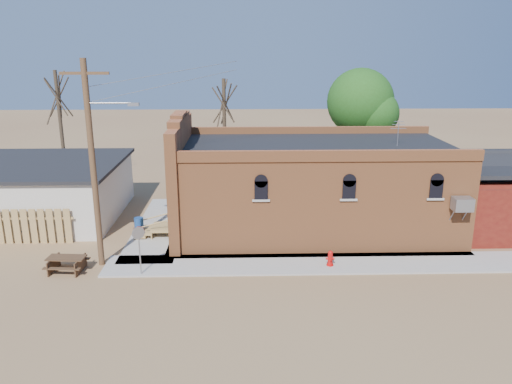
{
  "coord_description": "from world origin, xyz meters",
  "views": [
    {
      "loc": [
        -1.82,
        -19.66,
        9.39
      ],
      "look_at": [
        -1.16,
        4.44,
        2.4
      ],
      "focal_mm": 35.0,
      "sensor_mm": 36.0,
      "label": 1
    }
  ],
  "objects_px": {
    "stop_sign": "(139,237)",
    "brick_bar": "(309,187)",
    "trash_barrel": "(139,225)",
    "fire_hydrant": "(330,258)",
    "picnic_table": "(67,262)",
    "utility_pole": "(94,161)"
  },
  "relations": [
    {
      "from": "stop_sign",
      "to": "picnic_table",
      "type": "distance_m",
      "value": 3.58
    },
    {
      "from": "stop_sign",
      "to": "picnic_table",
      "type": "relative_size",
      "value": 1.27
    },
    {
      "from": "picnic_table",
      "to": "trash_barrel",
      "type": "bearing_deg",
      "value": 69.31
    },
    {
      "from": "utility_pole",
      "to": "fire_hydrant",
      "type": "height_order",
      "value": "utility_pole"
    },
    {
      "from": "brick_bar",
      "to": "picnic_table",
      "type": "xyz_separation_m",
      "value": [
        -11.14,
        -4.99,
        -1.9
      ]
    },
    {
      "from": "stop_sign",
      "to": "trash_barrel",
      "type": "distance_m",
      "value": 5.46
    },
    {
      "from": "utility_pole",
      "to": "trash_barrel",
      "type": "distance_m",
      "value": 5.94
    },
    {
      "from": "picnic_table",
      "to": "utility_pole",
      "type": "bearing_deg",
      "value": 31.76
    },
    {
      "from": "trash_barrel",
      "to": "picnic_table",
      "type": "height_order",
      "value": "trash_barrel"
    },
    {
      "from": "stop_sign",
      "to": "trash_barrel",
      "type": "bearing_deg",
      "value": 90.36
    },
    {
      "from": "utility_pole",
      "to": "trash_barrel",
      "type": "xyz_separation_m",
      "value": [
        0.84,
        3.99,
        -4.32
      ]
    },
    {
      "from": "fire_hydrant",
      "to": "picnic_table",
      "type": "distance_m",
      "value": 11.53
    },
    {
      "from": "trash_barrel",
      "to": "picnic_table",
      "type": "xyz_separation_m",
      "value": [
        -2.2,
        -4.69,
        -0.01
      ]
    },
    {
      "from": "utility_pole",
      "to": "brick_bar",
      "type": "bearing_deg",
      "value": 23.69
    },
    {
      "from": "stop_sign",
      "to": "brick_bar",
      "type": "bearing_deg",
      "value": 23.45
    },
    {
      "from": "brick_bar",
      "to": "utility_pole",
      "type": "xyz_separation_m",
      "value": [
        -9.79,
        -4.29,
        2.43
      ]
    },
    {
      "from": "utility_pole",
      "to": "fire_hydrant",
      "type": "relative_size",
      "value": 12.76
    },
    {
      "from": "fire_hydrant",
      "to": "trash_barrel",
      "type": "height_order",
      "value": "trash_barrel"
    },
    {
      "from": "brick_bar",
      "to": "fire_hydrant",
      "type": "relative_size",
      "value": 23.25
    },
    {
      "from": "utility_pole",
      "to": "picnic_table",
      "type": "height_order",
      "value": "utility_pole"
    },
    {
      "from": "utility_pole",
      "to": "stop_sign",
      "type": "bearing_deg",
      "value": -31.76
    },
    {
      "from": "brick_bar",
      "to": "picnic_table",
      "type": "distance_m",
      "value": 12.36
    }
  ]
}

